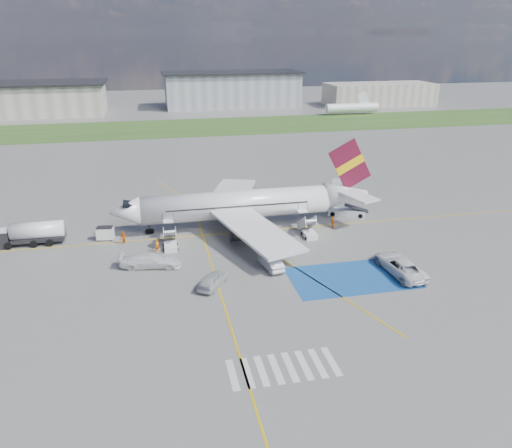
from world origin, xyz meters
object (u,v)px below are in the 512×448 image
at_px(airliner, 247,204).
at_px(car_silver_a, 213,280).
at_px(van_white_a, 400,263).
at_px(van_white_b, 150,259).
at_px(car_silver_b, 271,262).
at_px(fuel_tanker, 29,236).
at_px(gpu_cart, 105,234).
at_px(belt_loader, 347,212).

bearing_deg(airliner, car_silver_a, -112.82).
xyz_separation_m(van_white_a, van_white_b, (-27.83, 7.40, -0.14)).
bearing_deg(car_silver_b, van_white_a, 153.89).
distance_m(car_silver_a, van_white_b, 9.05).
xyz_separation_m(fuel_tanker, gpu_cart, (9.44, -0.34, -0.46)).
xyz_separation_m(belt_loader, van_white_b, (-29.21, -11.86, 0.61)).
relative_size(gpu_cart, belt_loader, 0.39).
distance_m(fuel_tanker, gpu_cart, 9.45).
bearing_deg(belt_loader, van_white_a, -69.63).
xyz_separation_m(fuel_tanker, car_silver_a, (21.62, -16.38, -0.46)).
height_order(gpu_cart, van_white_a, van_white_a).
xyz_separation_m(airliner, fuel_tanker, (-28.70, -0.44, -2.12)).
distance_m(fuel_tanker, car_silver_a, 27.13).
xyz_separation_m(fuel_tanker, belt_loader, (44.35, 1.80, -0.83)).
height_order(car_silver_b, van_white_b, van_white_b).
bearing_deg(van_white_a, van_white_b, -18.50).
bearing_deg(fuel_tanker, van_white_b, -33.80).
relative_size(fuel_tanker, van_white_b, 1.65).
height_order(airliner, car_silver_b, airliner).
height_order(belt_loader, car_silver_b, belt_loader).
xyz_separation_m(gpu_cart, car_silver_b, (19.40, -13.03, -0.06)).
relative_size(gpu_cart, car_silver_a, 0.49).
relative_size(airliner, fuel_tanker, 4.15).
relative_size(fuel_tanker, gpu_cart, 3.80).
distance_m(airliner, car_silver_a, 18.43).
bearing_deg(fuel_tanker, car_silver_b, -25.07).
distance_m(fuel_tanker, belt_loader, 44.40).
bearing_deg(van_white_b, belt_loader, -57.73).
bearing_deg(belt_loader, airliner, -150.59).
bearing_deg(car_silver_a, belt_loader, -108.39).
relative_size(airliner, gpu_cart, 15.79).
xyz_separation_m(car_silver_b, van_white_b, (-13.70, 3.31, 0.29)).
distance_m(gpu_cart, car_silver_a, 20.15).
bearing_deg(car_silver_a, van_white_a, -149.94).
height_order(fuel_tanker, belt_loader, fuel_tanker).
distance_m(airliner, fuel_tanker, 28.78).
bearing_deg(van_white_a, car_silver_b, -19.76).
distance_m(car_silver_a, car_silver_b, 7.82).
height_order(car_silver_a, van_white_a, van_white_a).
bearing_deg(car_silver_b, airliner, -99.37).
height_order(fuel_tanker, gpu_cart, fuel_tanker).
distance_m(belt_loader, van_white_b, 31.53).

